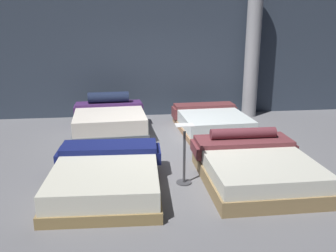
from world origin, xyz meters
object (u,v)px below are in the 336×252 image
Objects in this scene: bed_3 at (212,121)px; price_sign at (184,161)px; bed_2 at (110,121)px; support_pillar at (252,51)px; bed_1 at (255,167)px; bed_0 at (106,176)px.

price_sign is (-1.13, -2.82, 0.15)m from bed_3.
bed_2 is 4.16m from support_pillar.
bed_1 is 1.02× the size of bed_2.
bed_0 is at bearing -131.49° from support_pillar.
bed_3 is at bearing -137.55° from support_pillar.
price_sign reaches higher than bed_0.
bed_1 is 2.12× the size of price_sign.
bed_3 is 3.05m from price_sign.
support_pillar reaches higher than price_sign.
price_sign is at bearing 176.81° from bed_1.
bed_2 is (-2.37, 2.95, 0.04)m from bed_1.
bed_0 is 3.74m from bed_3.
bed_2 is (-0.05, 2.99, 0.06)m from bed_0.
bed_3 is at bearing -4.71° from bed_2.
price_sign is (1.24, -2.89, 0.09)m from bed_2.
bed_1 is at bearing -92.60° from bed_3.
bed_2 is at bearing 128.58° from bed_1.
bed_1 is 1.14m from price_sign.
bed_0 is 1.21m from price_sign.
bed_1 is (2.33, 0.04, 0.02)m from bed_0.
bed_0 is at bearing -131.04° from bed_3.
bed_0 reaches higher than bed_3.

